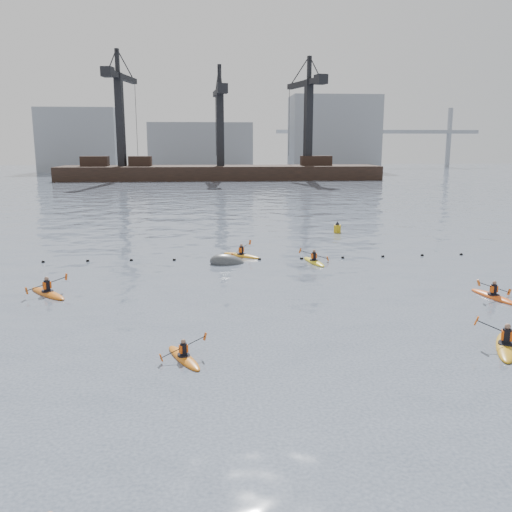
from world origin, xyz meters
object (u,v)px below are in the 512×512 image
at_px(kayaker_1, 506,345).
at_px(kayaker_0, 184,357).
at_px(kayaker_5, 241,255).
at_px(kayaker_3, 314,261).
at_px(kayaker_4, 493,296).
at_px(mooring_buoy, 227,263).
at_px(kayaker_2, 48,293).
at_px(nav_buoy, 337,229).

bearing_deg(kayaker_1, kayaker_0, -152.57).
bearing_deg(kayaker_5, kayaker_3, -76.50).
xyz_separation_m(kayaker_1, kayaker_3, (-4.70, 16.41, -0.01)).
bearing_deg(kayaker_4, mooring_buoy, -48.98).
relative_size(kayaker_2, mooring_buoy, 1.26).
relative_size(kayaker_3, nav_buoy, 2.79).
relative_size(kayaker_0, kayaker_5, 0.96).
bearing_deg(kayaker_4, kayaker_1, 51.24).
xyz_separation_m(kayaker_0, mooring_buoy, (2.20, 16.73, -0.09)).
distance_m(kayaker_3, nav_buoy, 13.43).
relative_size(kayaker_0, mooring_buoy, 1.13).
bearing_deg(kayaker_0, kayaker_1, -24.60).
bearing_deg(kayaker_1, kayaker_4, 92.57).
xyz_separation_m(kayaker_4, nav_buoy, (-3.32, 22.01, 0.26)).
height_order(kayaker_5, mooring_buoy, kayaker_5).
height_order(kayaker_1, mooring_buoy, kayaker_1).
bearing_deg(kayaker_2, kayaker_0, -92.78).
height_order(kayaker_1, kayaker_5, kayaker_1).
xyz_separation_m(kayaker_0, nav_buoy, (12.75, 29.08, 0.27)).
distance_m(mooring_buoy, nav_buoy, 16.25).
relative_size(kayaker_0, kayaker_3, 0.85).
bearing_deg(kayaker_3, kayaker_0, -128.86).
bearing_deg(mooring_buoy, nav_buoy, 49.50).
distance_m(kayaker_0, nav_buoy, 31.75).
bearing_deg(kayaker_3, kayaker_5, 140.15).
bearing_deg(mooring_buoy, kayaker_4, -34.85).
xyz_separation_m(kayaker_5, mooring_buoy, (-1.09, -2.26, -0.10)).
height_order(kayaker_2, kayaker_3, kayaker_3).
xyz_separation_m(kayaker_1, kayaker_5, (-9.57, 18.93, -0.01)).
relative_size(kayaker_1, mooring_buoy, 1.45).
height_order(kayaker_0, kayaker_3, kayaker_3).
height_order(kayaker_1, kayaker_3, kayaker_1).
height_order(mooring_buoy, nav_buoy, nav_buoy).
relative_size(kayaker_4, nav_buoy, 2.82).
relative_size(kayaker_1, kayaker_2, 1.15).
height_order(kayaker_0, kayaker_5, kayaker_5).
bearing_deg(nav_buoy, kayaker_0, -113.68).
bearing_deg(kayaker_4, kayaker_0, 9.61).
xyz_separation_m(kayaker_0, kayaker_5, (3.29, 18.99, 0.01)).
height_order(kayaker_2, kayaker_4, kayaker_4).
bearing_deg(kayaker_3, kayaker_2, -169.57).
height_order(kayaker_4, mooring_buoy, kayaker_4).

